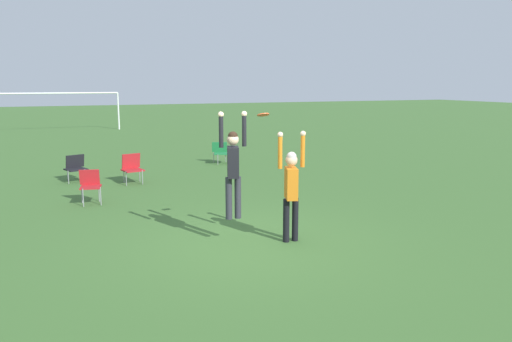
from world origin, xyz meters
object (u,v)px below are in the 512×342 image
object	(u,v)px
person_jumping	(233,163)
camping_chair_0	(132,167)
camping_chair_1	(90,183)
camping_chair_2	(221,151)
frisbee	(263,115)
camping_chair_3	(76,166)
person_defending	(291,184)

from	to	relation	value
person_jumping	camping_chair_0	distance (m)	6.57
camping_chair_1	camping_chair_2	size ratio (longest dim) A/B	1.08
frisbee	camping_chair_3	bearing A→B (deg)	111.68
frisbee	camping_chair_3	world-z (taller)	frisbee
person_defending	camping_chair_2	distance (m)	9.43
person_defending	camping_chair_1	distance (m)	5.62
camping_chair_1	camping_chair_0	bearing A→B (deg)	-110.37
frisbee	camping_chair_1	bearing A→B (deg)	122.82
camping_chair_2	camping_chair_1	bearing A→B (deg)	62.03
camping_chair_1	frisbee	bearing A→B (deg)	134.31
camping_chair_3	camping_chair_0	bearing A→B (deg)	129.30
camping_chair_2	camping_chair_3	xyz separation A→B (m)	(-5.14, -1.55, 0.01)
person_defending	camping_chair_3	distance (m)	8.42
camping_chair_1	camping_chair_3	xyz separation A→B (m)	(-0.17, 3.10, -0.05)
person_jumping	frisbee	distance (m)	1.04
person_jumping	camping_chair_2	distance (m)	9.39
camping_chair_3	frisbee	bearing A→B (deg)	92.10
person_defending	camping_chair_1	size ratio (longest dim) A/B	2.50
person_jumping	camping_chair_3	world-z (taller)	person_jumping
person_defending	person_jumping	bearing A→B (deg)	-90.00
person_jumping	person_defending	xyz separation A→B (m)	(1.02, -0.33, -0.40)
frisbee	person_defending	bearing A→B (deg)	-34.50
camping_chair_0	camping_chair_1	xyz separation A→B (m)	(-1.35, -2.18, 0.01)
frisbee	camping_chair_2	distance (m)	9.40
camping_chair_1	camping_chair_3	world-z (taller)	camping_chair_1
frisbee	camping_chair_0	bearing A→B (deg)	102.29
person_jumping	camping_chair_3	bearing A→B (deg)	35.58
person_jumping	frisbee	xyz separation A→B (m)	(0.58, -0.03, 0.86)
frisbee	camping_chair_3	distance (m)	8.17
person_defending	frisbee	world-z (taller)	frisbee
camping_chair_1	camping_chair_2	world-z (taller)	camping_chair_1
camping_chair_0	camping_chair_2	bearing A→B (deg)	-157.57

